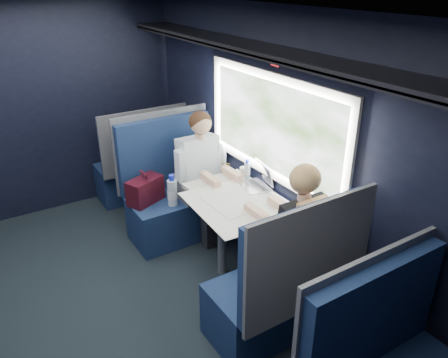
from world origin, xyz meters
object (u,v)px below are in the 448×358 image
seat_row_front (141,166)px  woman (296,234)px  seat_bay_near (174,196)px  bottle_small (247,170)px  laptop (259,180)px  cup (243,172)px  seat_bay_far (282,290)px  man (204,170)px  table (237,205)px

seat_row_front → woman: bearing=-84.3°
seat_bay_near → seat_row_front: seat_bay_near is taller
seat_bay_near → bottle_small: bearing=-50.3°
seat_row_front → laptop: seat_row_front is taller
seat_row_front → cup: seat_row_front is taller
seat_bay_far → bottle_small: 1.31m
man → laptop: size_ratio=4.03×
seat_bay_near → cup: (0.50, -0.53, 0.36)m
man → cup: 0.43m
seat_bay_near → cup: size_ratio=14.49×
seat_bay_far → bottle_small: (0.48, 1.15, 0.41)m
cup → bottle_small: bearing=-90.0°
table → seat_row_front: seat_row_front is taller
seat_row_front → woman: 2.54m
cup → table: bearing=-131.3°
seat_row_front → cup: bearing=-71.8°
laptop → cup: size_ratio=3.78×
table → laptop: 0.34m
seat_bay_near → laptop: (0.50, -0.79, 0.38)m
seat_bay_far → man: (0.25, 1.57, 0.30)m
seat_row_front → seat_bay_near: bearing=-91.0°
woman → cup: (0.23, 1.05, 0.06)m
seat_row_front → man: size_ratio=0.88×
table → laptop: size_ratio=3.04×
seat_bay_far → laptop: 1.14m
laptop → seat_row_front: bearing=105.7°
seat_bay_near → table: bearing=-77.1°
seat_bay_far → bottle_small: bearing=67.3°
table → cup: 0.47m
table → seat_row_front: bearing=95.8°
seat_row_front → bottle_small: bearing=-72.5°
bottle_small → man: bearing=118.4°
bottle_small → cup: 0.08m
seat_bay_near → seat_bay_far: size_ratio=1.00×
laptop → bottle_small: 0.19m
table → woman: woman is taller
seat_bay_near → laptop: bearing=-57.8°
cup → woman: bearing=-102.4°
man → bottle_small: bearing=-61.6°
seat_bay_far → bottle_small: size_ratio=6.50×
woman → seat_bay_near: bearing=99.6°
table → bottle_small: 0.44m
table → man: man is taller
woman → laptop: size_ratio=4.03×
laptop → seat_bay_near: bearing=122.2°
seat_bay_far → laptop: seat_bay_far is taller
woman → cup: woman is taller
table → bottle_small: size_ratio=5.16×
seat_row_front → man: bearing=-77.2°
man → woman: (0.00, -1.41, 0.01)m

